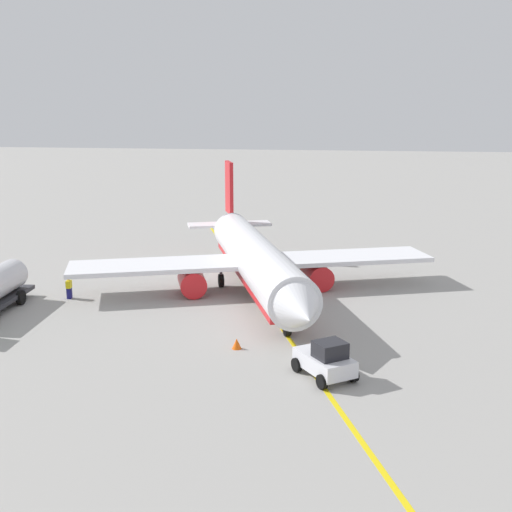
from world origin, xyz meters
The scene contains 6 objects.
ground_plane centered at (0.00, 0.00, 0.00)m, with size 400.00×400.00×0.00m, color #9E9B96.
airplane centered at (-0.49, -0.19, 2.59)m, with size 32.17×29.53×9.54m.
pushback_tug centered at (16.17, 6.76, 1.01)m, with size 4.10×3.89×2.20m.
refueling_worker centered at (4.42, -14.17, 0.82)m, with size 0.56×0.43×1.71m.
safety_cone_nose centered at (12.79, 1.04, 0.33)m, with size 0.60×0.60×0.66m, color #F2590F.
taxi_line_marking centered at (0.00, 0.00, 0.01)m, with size 66.39×0.30×0.01m, color yellow.
Camera 1 is at (48.97, 8.64, 14.32)m, focal length 44.32 mm.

